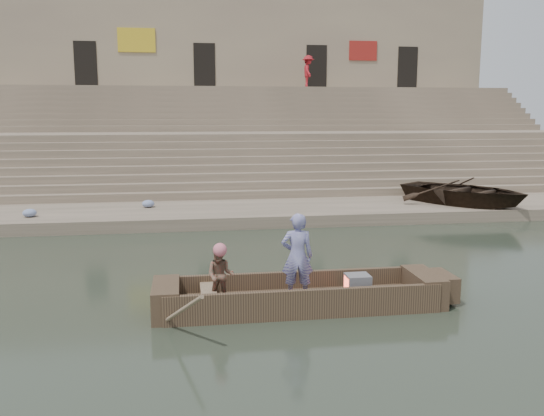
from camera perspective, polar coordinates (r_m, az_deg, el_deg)
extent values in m
plane|color=#263024|center=(13.18, 6.46, -7.21)|extent=(120.00, 120.00, 0.00)
cube|color=gray|center=(20.76, 0.73, -0.41)|extent=(32.00, 4.00, 0.40)
cube|color=gray|center=(27.98, -1.78, 4.64)|extent=(32.00, 3.00, 2.80)
cube|color=gray|center=(34.86, -3.19, 7.57)|extent=(32.00, 3.00, 5.20)
cube|color=gray|center=(22.93, -0.18, 0.92)|extent=(32.00, 0.50, 0.70)
cube|color=gray|center=(23.40, -0.37, 1.46)|extent=(32.00, 0.50, 1.00)
cube|color=gray|center=(23.87, -0.54, 1.99)|extent=(32.00, 0.50, 1.30)
cube|color=gray|center=(24.34, -0.71, 2.49)|extent=(32.00, 0.50, 1.60)
cube|color=gray|center=(24.82, -0.87, 2.97)|extent=(32.00, 0.50, 1.90)
cube|color=gray|center=(25.29, -1.02, 3.44)|extent=(32.00, 0.50, 2.20)
cube|color=gray|center=(25.77, -1.17, 3.88)|extent=(32.00, 0.50, 2.50)
cube|color=gray|center=(26.25, -1.32, 4.32)|extent=(32.00, 0.50, 2.80)
cube|color=gray|center=(29.70, -2.19, 5.21)|extent=(32.00, 0.50, 3.10)
cube|color=gray|center=(30.19, -2.30, 5.56)|extent=(32.00, 0.50, 3.40)
cube|color=gray|center=(30.67, -2.41, 5.90)|extent=(32.00, 0.50, 3.70)
cube|color=gray|center=(31.16, -2.51, 6.24)|extent=(32.00, 0.50, 4.00)
cube|color=gray|center=(31.65, -2.61, 6.56)|extent=(32.00, 0.50, 4.30)
cube|color=gray|center=(32.14, -2.71, 6.87)|extent=(32.00, 0.50, 4.60)
cube|color=gray|center=(32.63, -2.80, 7.17)|extent=(32.00, 0.50, 4.90)
cube|color=gray|center=(33.12, -2.89, 7.47)|extent=(32.00, 0.50, 5.20)
cube|color=tan|center=(38.86, -3.81, 12.18)|extent=(32.00, 5.00, 11.20)
cube|color=black|center=(36.77, -18.00, 13.47)|extent=(1.30, 0.18, 2.60)
cube|color=black|center=(36.36, -6.72, 13.90)|extent=(1.30, 0.18, 2.60)
cube|color=black|center=(37.28, 4.42, 13.83)|extent=(1.30, 0.18, 2.60)
cube|color=black|center=(39.07, 13.26, 13.41)|extent=(1.30, 0.18, 2.60)
cube|color=gold|center=(36.50, -13.30, 15.91)|extent=(2.20, 0.10, 1.40)
cube|color=maroon|center=(38.09, 9.02, 15.16)|extent=(1.80, 0.10, 1.20)
cube|color=brown|center=(11.35, 2.70, -9.35)|extent=(5.00, 1.30, 0.22)
cube|color=brown|center=(10.73, 3.37, -9.54)|extent=(5.20, 0.12, 0.56)
cube|color=brown|center=(11.88, 2.11, -7.62)|extent=(5.20, 0.12, 0.56)
cube|color=brown|center=(11.10, -10.47, -8.92)|extent=(0.50, 1.30, 0.60)
cube|color=brown|center=(12.04, 14.80, -7.60)|extent=(0.50, 1.30, 0.60)
cube|color=brown|center=(12.20, 16.54, -7.37)|extent=(0.35, 0.90, 0.50)
cube|color=#937A5B|center=(11.07, -6.30, -8.32)|extent=(0.30, 1.20, 0.08)
cylinder|color=#937A5B|center=(10.24, -9.77, -10.49)|extent=(1.03, 2.10, 1.36)
sphere|color=#DC6C7D|center=(10.70, -5.19, -4.17)|extent=(0.26, 0.26, 0.26)
imported|color=navy|center=(11.00, 2.52, -4.81)|extent=(0.65, 0.46, 1.68)
imported|color=#216547|center=(10.83, -5.15, -6.68)|extent=(0.62, 0.54, 1.10)
cube|color=slate|center=(11.54, 8.49, -7.52)|extent=(0.46, 0.42, 0.40)
cube|color=#E5593F|center=(11.48, 7.48, -7.58)|extent=(0.04, 0.34, 0.32)
imported|color=#2D2116|center=(22.37, 18.50, 1.59)|extent=(5.45, 5.74, 0.97)
imported|color=#A51B23|center=(35.36, 3.61, 13.35)|extent=(0.83, 1.30, 1.91)
ellipsoid|color=#3F5999|center=(20.29, -22.92, -0.45)|extent=(0.44, 0.44, 0.26)
ellipsoid|color=#3F5999|center=(21.04, -12.19, 0.42)|extent=(0.44, 0.44, 0.26)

